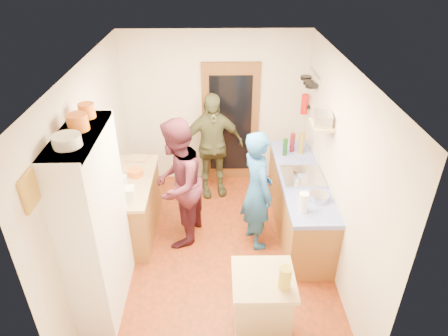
{
  "coord_description": "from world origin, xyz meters",
  "views": [
    {
      "loc": [
        0.01,
        -4.23,
        3.81
      ],
      "look_at": [
        0.1,
        0.15,
        1.25
      ],
      "focal_mm": 32.0,
      "sensor_mm": 36.0,
      "label": 1
    }
  ],
  "objects_px": {
    "person_hob": "(260,191)",
    "person_back": "(212,146)",
    "island_base": "(261,311)",
    "person_left": "(181,183)",
    "hutch_body": "(96,226)",
    "right_counter_base": "(299,204)"
  },
  "relations": [
    {
      "from": "person_hob",
      "to": "person_back",
      "type": "xyz_separation_m",
      "value": [
        -0.64,
        1.29,
        0.02
      ]
    },
    {
      "from": "island_base",
      "to": "person_hob",
      "type": "height_order",
      "value": "person_hob"
    },
    {
      "from": "island_base",
      "to": "person_left",
      "type": "distance_m",
      "value": 2.03
    },
    {
      "from": "person_hob",
      "to": "person_left",
      "type": "relative_size",
      "value": 0.93
    },
    {
      "from": "hutch_body",
      "to": "island_base",
      "type": "relative_size",
      "value": 2.56
    },
    {
      "from": "island_base",
      "to": "person_back",
      "type": "bearing_deg",
      "value": 100.15
    },
    {
      "from": "hutch_body",
      "to": "person_hob",
      "type": "bearing_deg",
      "value": 27.76
    },
    {
      "from": "hutch_body",
      "to": "person_back",
      "type": "distance_m",
      "value": 2.61
    },
    {
      "from": "island_base",
      "to": "person_left",
      "type": "height_order",
      "value": "person_left"
    },
    {
      "from": "hutch_body",
      "to": "right_counter_base",
      "type": "xyz_separation_m",
      "value": [
        2.5,
        1.3,
        -0.68
      ]
    },
    {
      "from": "right_counter_base",
      "to": "person_hob",
      "type": "relative_size",
      "value": 1.28
    },
    {
      "from": "island_base",
      "to": "right_counter_base",
      "type": "bearing_deg",
      "value": 68.84
    },
    {
      "from": "island_base",
      "to": "person_hob",
      "type": "bearing_deg",
      "value": 85.53
    },
    {
      "from": "person_back",
      "to": "person_left",
      "type": "bearing_deg",
      "value": -121.23
    },
    {
      "from": "hutch_body",
      "to": "person_left",
      "type": "distance_m",
      "value": 1.41
    },
    {
      "from": "right_counter_base",
      "to": "person_left",
      "type": "relative_size",
      "value": 1.19
    },
    {
      "from": "island_base",
      "to": "person_back",
      "type": "height_order",
      "value": "person_back"
    },
    {
      "from": "right_counter_base",
      "to": "person_left",
      "type": "bearing_deg",
      "value": -174.08
    },
    {
      "from": "right_counter_base",
      "to": "person_hob",
      "type": "distance_m",
      "value": 0.82
    },
    {
      "from": "right_counter_base",
      "to": "person_left",
      "type": "distance_m",
      "value": 1.76
    },
    {
      "from": "island_base",
      "to": "person_left",
      "type": "xyz_separation_m",
      "value": [
        -0.94,
        1.73,
        0.5
      ]
    },
    {
      "from": "person_left",
      "to": "hutch_body",
      "type": "bearing_deg",
      "value": -22.86
    }
  ]
}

